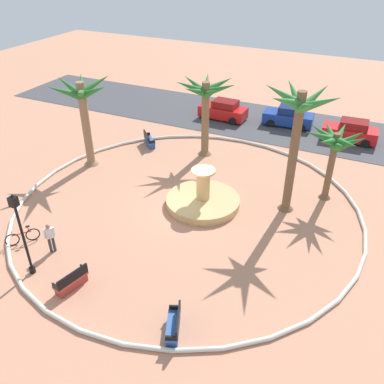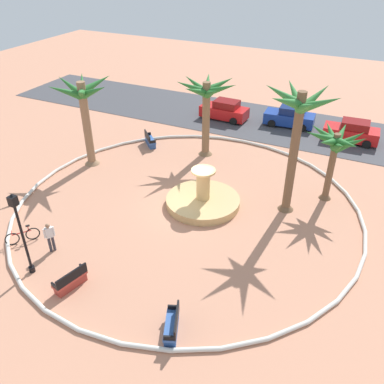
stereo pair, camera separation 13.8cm
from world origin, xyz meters
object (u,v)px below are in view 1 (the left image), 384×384
palm_tree_near_fountain (335,145)px  person_cyclist_helmet (50,236)px  bench_east (149,141)px  bench_west (71,282)px  fountain (203,200)px  parked_car_second (289,117)px  bench_north (174,327)px  bicycle_red_frame (23,237)px  palm_tree_by_curb (83,105)px  palm_tree_far_side (205,100)px  lamppost (21,229)px  parked_car_third (350,131)px  parked_car_leftmost (223,110)px  palm_tree_mid_plaza (297,123)px

palm_tree_near_fountain → person_cyclist_helmet: bearing=-136.4°
bench_east → bench_west: bearing=-73.0°
fountain → parked_car_second: (1.57, 13.82, 0.45)m
bench_north → bicycle_red_frame: (-9.56, 1.70, 0.04)m
palm_tree_by_curb → bench_north: (11.71, -10.18, -3.88)m
palm_tree_near_fountain → palm_tree_far_side: size_ratio=0.81×
bench_east → person_cyclist_helmet: 12.76m
palm_tree_by_curb → person_cyclist_helmet: 9.83m
bench_north → person_cyclist_helmet: size_ratio=1.01×
bench_west → lamppost: 3.19m
bicycle_red_frame → parked_car_third: parked_car_third is taller
person_cyclist_helmet → parked_car_leftmost: (1.23, 19.88, -0.15)m
parked_car_leftmost → fountain: bearing=-73.5°
parked_car_leftmost → palm_tree_by_curb: bearing=-114.3°
bench_east → parked_car_third: 15.29m
bench_east → bench_north: bearing=-56.4°
palm_tree_near_fountain → parked_car_third: (0.24, 9.05, -2.74)m
palm_tree_by_curb → person_cyclist_helmet: (3.97, -8.36, -3.30)m
lamppost → bicycle_red_frame: (-1.99, 1.47, -2.15)m
fountain → bench_north: size_ratio=2.58×
bicycle_red_frame → parked_car_third: (13.43, 19.99, 0.40)m
bench_west → parked_car_second: parked_car_second is taller
palm_tree_by_curb → bench_north: bearing=-41.0°
bench_west → bicycle_red_frame: bench_west is taller
palm_tree_far_side → bench_north: 16.24m
person_cyclist_helmet → parked_car_leftmost: parked_car_leftmost is taller
bench_north → bench_west: bearing=177.5°
palm_tree_near_fountain → palm_tree_by_curb: size_ratio=0.74×
fountain → person_cyclist_helmet: (-5.05, -7.01, 0.60)m
palm_tree_mid_plaza → lamppost: (-9.35, -10.25, -2.73)m
parked_car_leftmost → parked_car_third: size_ratio=0.99×
lamppost → parked_car_second: bearing=73.9°
palm_tree_mid_plaza → parked_car_leftmost: size_ratio=1.78×
parked_car_second → parked_car_third: bearing=-10.9°
palm_tree_near_fountain → palm_tree_by_curb: bearing=-170.9°
lamppost → parked_car_third: bearing=62.0°
parked_car_second → fountain: bearing=-96.5°
bench_north → parked_car_leftmost: parked_car_leftmost is taller
palm_tree_near_fountain → palm_tree_mid_plaza: size_ratio=0.62×
bench_west → parked_car_leftmost: parked_car_leftmost is taller
palm_tree_near_fountain → parked_car_second: (-4.75, 10.01, -2.74)m
lamppost → parked_car_second: lamppost is taller
fountain → bicycle_red_frame: fountain is taller
palm_tree_near_fountain → palm_tree_far_side: bearing=165.7°
palm_tree_by_curb → parked_car_leftmost: palm_tree_by_curb is taller
bench_north → parked_car_third: parked_car_third is taller
palm_tree_far_side → bench_west: 15.14m
fountain → lamppost: 10.14m
fountain → person_cyclist_helmet: fountain is taller
palm_tree_mid_plaza → bench_east: bearing=160.8°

